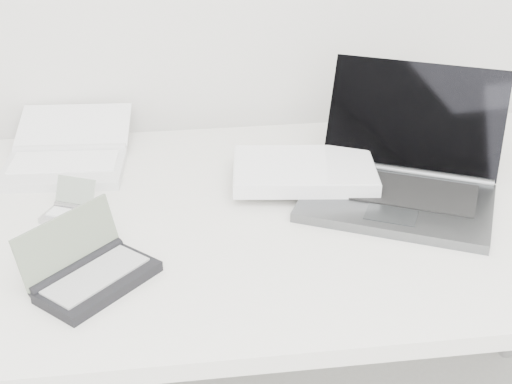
{
  "coord_description": "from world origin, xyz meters",
  "views": [
    {
      "loc": [
        -0.18,
        0.42,
        1.38
      ],
      "look_at": [
        -0.03,
        1.51,
        0.79
      ],
      "focal_mm": 50.0,
      "sensor_mm": 36.0,
      "label": 1
    }
  ],
  "objects": [
    {
      "name": "desk",
      "position": [
        0.0,
        1.55,
        0.68
      ],
      "size": [
        1.6,
        0.8,
        0.73
      ],
      "color": "white",
      "rests_on": "ground"
    },
    {
      "name": "laptop_large",
      "position": [
        0.19,
        1.6,
        0.77
      ],
      "size": [
        0.55,
        0.45,
        0.22
      ],
      "rotation": [
        0.0,
        0.0,
        -0.46
      ],
      "color": "#535558",
      "rests_on": "desk"
    },
    {
      "name": "netbook_open_white",
      "position": [
        -0.39,
        1.8,
        0.75
      ],
      "size": [
        0.26,
        0.33,
        0.06
      ],
      "rotation": [
        0.0,
        0.0,
        -0.07
      ],
      "color": "silver",
      "rests_on": "desk"
    },
    {
      "name": "pda_silver",
      "position": [
        -0.36,
        1.58,
        0.74
      ],
      "size": [
        0.1,
        0.11,
        0.06
      ],
      "rotation": [
        0.0,
        0.0,
        -0.44
      ],
      "color": "#B5B5B9",
      "rests_on": "desk"
    },
    {
      "name": "palmtop_charcoal",
      "position": [
        -0.31,
        1.36,
        0.75
      ],
      "size": [
        0.22,
        0.22,
        0.1
      ],
      "rotation": [
        0.0,
        0.0,
        0.79
      ],
      "color": "black",
      "rests_on": "desk"
    }
  ]
}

